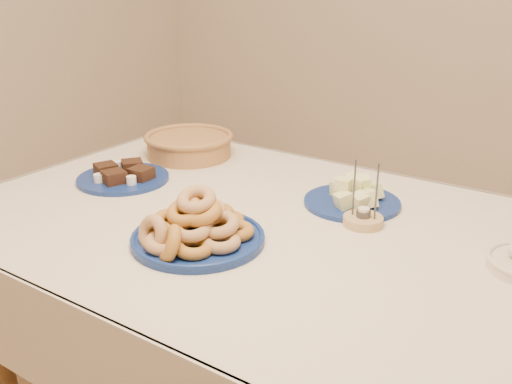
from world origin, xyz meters
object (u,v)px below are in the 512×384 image
donut_platter (195,228)px  brownie_plate (123,176)px  dining_table (266,257)px  melon_plate (354,197)px  candle_holder (363,219)px  wicker_basket (189,144)px

donut_platter → brownie_plate: (-0.47, 0.21, -0.02)m
dining_table → donut_platter: bearing=-109.7°
melon_plate → brownie_plate: size_ratio=0.88×
candle_holder → dining_table: bearing=-150.9°
candle_holder → melon_plate: bearing=125.4°
donut_platter → candle_holder: (0.29, 0.33, -0.02)m
donut_platter → brownie_plate: donut_platter is taller
dining_table → brownie_plate: bearing=179.1°
dining_table → brownie_plate: brownie_plate is taller
dining_table → candle_holder: bearing=29.1°
donut_platter → melon_plate: 0.49m
melon_plate → wicker_basket: melon_plate is taller
donut_platter → brownie_plate: bearing=155.9°
brownie_plate → candle_holder: bearing=8.5°
wicker_basket → candle_holder: size_ratio=2.15×
donut_platter → wicker_basket: 0.70m
dining_table → candle_holder: 0.28m
wicker_basket → candle_holder: candle_holder is taller
brownie_plate → wicker_basket: bearing=88.4°
wicker_basket → candle_holder: 0.78m
dining_table → wicker_basket: (-0.54, 0.32, 0.15)m
donut_platter → melon_plate: bearing=64.1°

